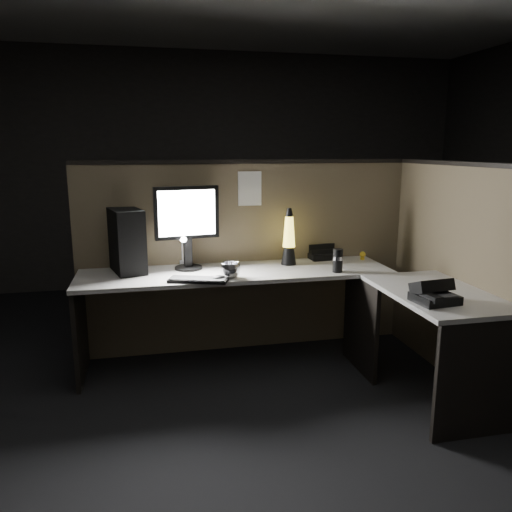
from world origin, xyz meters
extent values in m
plane|color=black|center=(0.00, 0.00, 0.00)|extent=(6.00, 6.00, 0.00)
plane|color=#282623|center=(0.00, 3.00, 1.35)|extent=(6.00, 0.00, 6.00)
cube|color=brown|center=(0.00, 0.93, 0.75)|extent=(2.66, 0.06, 1.50)
cube|color=brown|center=(1.33, 0.10, 0.75)|extent=(0.06, 1.66, 1.50)
cube|color=#ACA9A2|center=(-0.15, 0.60, 0.71)|extent=(2.30, 0.60, 0.03)
cube|color=#ACA9A2|center=(1.00, -0.20, 0.71)|extent=(0.60, 1.00, 0.03)
cube|color=black|center=(-1.28, 0.60, 0.35)|extent=(0.03, 0.55, 0.70)
cube|color=black|center=(1.00, -0.68, 0.35)|extent=(0.55, 0.03, 0.70)
cube|color=black|center=(0.72, 0.30, 0.35)|extent=(0.03, 0.55, 0.70)
cube|color=black|center=(-0.94, 0.78, 0.96)|extent=(0.30, 0.48, 0.46)
cylinder|color=black|center=(-0.49, 0.74, 0.74)|extent=(0.21, 0.21, 0.02)
cube|color=black|center=(-0.49, 0.76, 0.86)|extent=(0.06, 0.05, 0.23)
cube|color=black|center=(-0.49, 0.75, 1.15)|extent=(0.48, 0.11, 0.39)
cube|color=white|center=(-0.49, 0.73, 1.15)|extent=(0.42, 0.07, 0.33)
cube|color=black|center=(-0.46, 0.36, 0.74)|extent=(0.42, 0.26, 0.02)
ellipsoid|color=black|center=(-0.32, 0.34, 0.75)|extent=(0.12, 0.11, 0.04)
cube|color=silver|center=(-0.52, 0.88, 0.75)|extent=(0.04, 0.06, 0.03)
cylinder|color=silver|center=(-0.52, 0.88, 0.86)|extent=(0.01, 0.01, 0.20)
cylinder|color=silver|center=(-0.52, 0.81, 0.96)|extent=(0.01, 0.13, 0.01)
sphere|color=white|center=(-0.52, 0.73, 0.96)|extent=(0.05, 0.05, 0.05)
cube|color=black|center=(0.61, 0.87, 0.75)|extent=(0.24, 0.22, 0.05)
cube|color=black|center=(0.61, 0.84, 0.79)|extent=(0.23, 0.04, 0.08)
cube|color=black|center=(0.61, 0.94, 0.82)|extent=(0.23, 0.04, 0.15)
cone|color=black|center=(0.29, 0.72, 0.80)|extent=(0.12, 0.12, 0.14)
cone|color=#FFE343|center=(0.29, 0.72, 0.99)|extent=(0.10, 0.10, 0.24)
sphere|color=brown|center=(0.29, 0.72, 0.91)|extent=(0.05, 0.05, 0.05)
sphere|color=brown|center=(0.29, 0.72, 1.00)|extent=(0.03, 0.03, 0.03)
cone|color=black|center=(0.29, 0.72, 1.14)|extent=(0.06, 0.06, 0.06)
cylinder|color=black|center=(0.57, 0.41, 0.82)|extent=(0.08, 0.08, 0.17)
imported|color=silver|center=(-0.23, 0.41, 0.78)|extent=(0.15, 0.15, 0.11)
sphere|color=yellow|center=(0.92, 0.76, 0.77)|extent=(0.05, 0.05, 0.05)
cube|color=white|center=(0.01, 0.90, 1.31)|extent=(0.19, 0.00, 0.27)
cube|color=black|center=(0.85, -0.41, 0.76)|extent=(0.26, 0.23, 0.05)
cube|color=black|center=(0.85, -0.37, 0.82)|extent=(0.25, 0.17, 0.11)
cube|color=black|center=(0.78, -0.46, 0.79)|extent=(0.07, 0.18, 0.04)
cube|color=#3F3F42|center=(0.91, -0.44, 0.78)|extent=(0.11, 0.11, 0.00)
camera|label=1|loc=(-0.77, -2.93, 1.62)|focal=35.00mm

